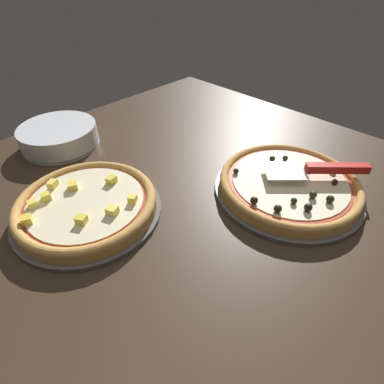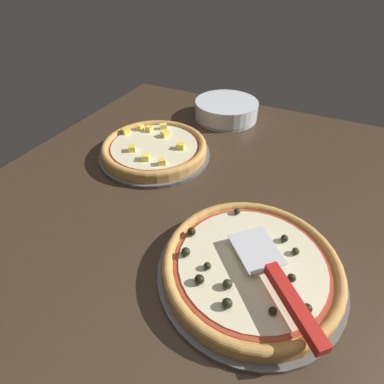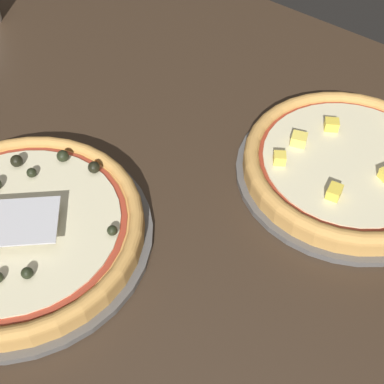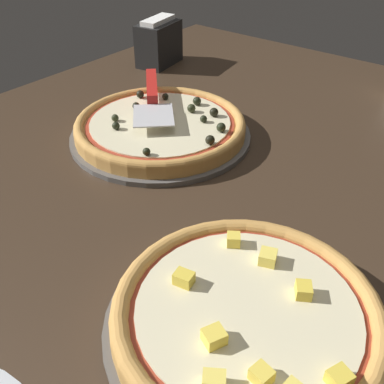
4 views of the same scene
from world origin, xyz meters
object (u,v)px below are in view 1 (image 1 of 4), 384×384
serving_spatula (326,169)px  plate_stack (59,136)px  pizza_back (86,204)px  pizza_front (289,183)px

serving_spatula → plate_stack: 75.49cm
pizza_back → serving_spatula: bearing=-126.6°
pizza_front → pizza_back: size_ratio=1.08×
pizza_front → pizza_back: pizza_front is taller
pizza_back → plate_stack: 34.65cm
pizza_front → plate_stack: size_ratio=1.50×
pizza_back → plate_stack: size_ratio=1.38×
pizza_front → serving_spatula: 9.27cm
pizza_front → plate_stack: plate_stack is taller
pizza_front → serving_spatula: bearing=-127.6°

